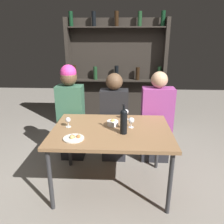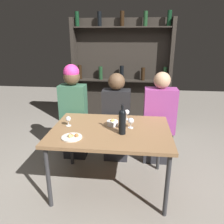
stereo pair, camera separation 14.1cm
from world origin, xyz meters
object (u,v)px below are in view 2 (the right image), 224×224
object	(u,v)px
wine_glass_2	(127,113)
wine_glass_3	(131,121)
wine_glass_0	(68,119)
food_plate_0	(72,137)
snack_bowl	(113,123)
seated_person_center	(116,120)
seated_person_right	(159,121)
wine_bottle	(122,121)
seated_person_left	(74,113)
wine_glass_1	(123,123)

from	to	relation	value
wine_glass_2	wine_glass_3	bearing A→B (deg)	-77.56
wine_glass_0	food_plate_0	distance (m)	0.33
wine_glass_2	snack_bowl	bearing A→B (deg)	-126.22
wine_glass_0	seated_person_center	world-z (taller)	seated_person_center
wine_glass_3	seated_person_right	world-z (taller)	seated_person_right
seated_person_right	wine_bottle	bearing A→B (deg)	-122.20
seated_person_center	seated_person_right	bearing A→B (deg)	0.00
wine_glass_2	seated_person_left	distance (m)	0.82
wine_glass_3	seated_person_right	size ratio (longest dim) A/B	0.09
food_plate_0	wine_bottle	bearing A→B (deg)	17.66
wine_glass_0	wine_glass_3	xyz separation A→B (m)	(0.70, 0.02, 0.00)
wine_glass_3	seated_person_left	xyz separation A→B (m)	(-0.80, 0.56, -0.13)
food_plate_0	seated_person_left	size ratio (longest dim) A/B	0.15
wine_bottle	seated_person_center	bearing A→B (deg)	99.92
seated_person_left	seated_person_center	world-z (taller)	seated_person_left
wine_glass_0	food_plate_0	xyz separation A→B (m)	(0.12, -0.30, -0.07)
wine_glass_1	seated_person_left	distance (m)	0.95
seated_person_center	seated_person_right	xyz separation A→B (m)	(0.58, 0.00, 0.00)
wine_glass_0	snack_bowl	xyz separation A→B (m)	(0.49, 0.07, -0.05)
snack_bowl	seated_person_right	distance (m)	0.78
seated_person_left	food_plate_0	bearing A→B (deg)	-75.22
wine_glass_0	seated_person_right	world-z (taller)	seated_person_right
wine_glass_0	seated_person_center	xyz separation A→B (m)	(0.49, 0.58, -0.21)
seated_person_left	seated_person_right	world-z (taller)	seated_person_left
wine_glass_2	seated_person_right	world-z (taller)	seated_person_right
snack_bowl	wine_glass_3	bearing A→B (deg)	-12.74
wine_bottle	wine_glass_1	bearing A→B (deg)	87.73
wine_glass_2	seated_person_left	size ratio (longest dim) A/B	0.09
wine_glass_1	snack_bowl	xyz separation A→B (m)	(-0.13, 0.09, -0.05)
seated_person_left	seated_person_right	size ratio (longest dim) A/B	1.06
food_plate_0	snack_bowl	distance (m)	0.52
snack_bowl	seated_person_right	bearing A→B (deg)	41.59
wine_glass_1	seated_person_left	xyz separation A→B (m)	(-0.72, 0.60, -0.13)
wine_bottle	snack_bowl	bearing A→B (deg)	120.43
snack_bowl	seated_person_left	world-z (taller)	seated_person_left
wine_glass_0	wine_glass_2	size ratio (longest dim) A/B	0.91
seated_person_left	seated_person_center	size ratio (longest dim) A/B	1.08
wine_glass_3	seated_person_right	bearing A→B (deg)	56.56
snack_bowl	wine_glass_2	bearing A→B (deg)	53.78
wine_glass_2	snack_bowl	xyz separation A→B (m)	(-0.15, -0.21, -0.06)
wine_glass_1	seated_person_right	xyz separation A→B (m)	(0.45, 0.60, -0.21)
seated_person_center	food_plate_0	bearing A→B (deg)	-112.62
snack_bowl	seated_person_center	bearing A→B (deg)	90.37
wine_glass_1	food_plate_0	distance (m)	0.57
snack_bowl	seated_person_left	bearing A→B (deg)	139.54
wine_bottle	wine_glass_0	xyz separation A→B (m)	(-0.61, 0.14, -0.07)
snack_bowl	seated_person_right	xyz separation A→B (m)	(0.57, 0.51, -0.16)
wine_glass_0	seated_person_center	bearing A→B (deg)	49.71
food_plate_0	wine_glass_0	bearing A→B (deg)	112.64
wine_bottle	food_plate_0	bearing A→B (deg)	-162.34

